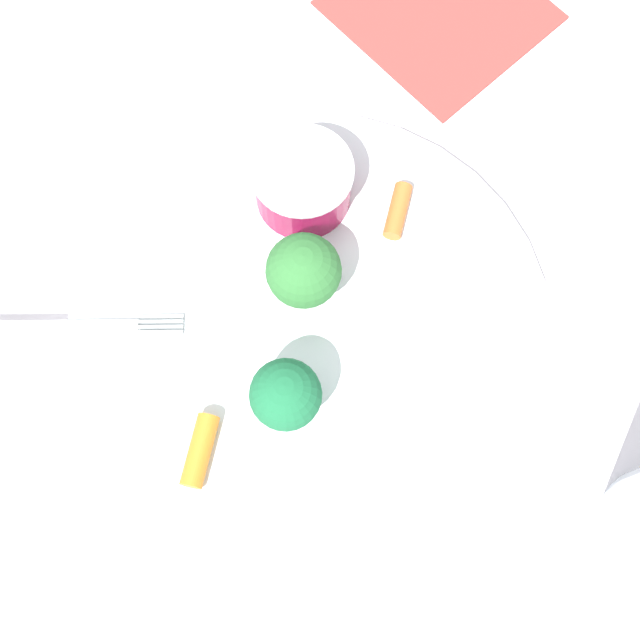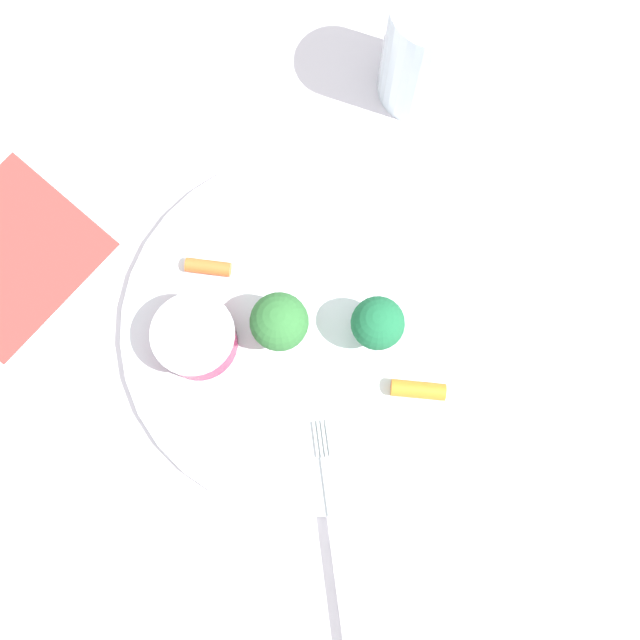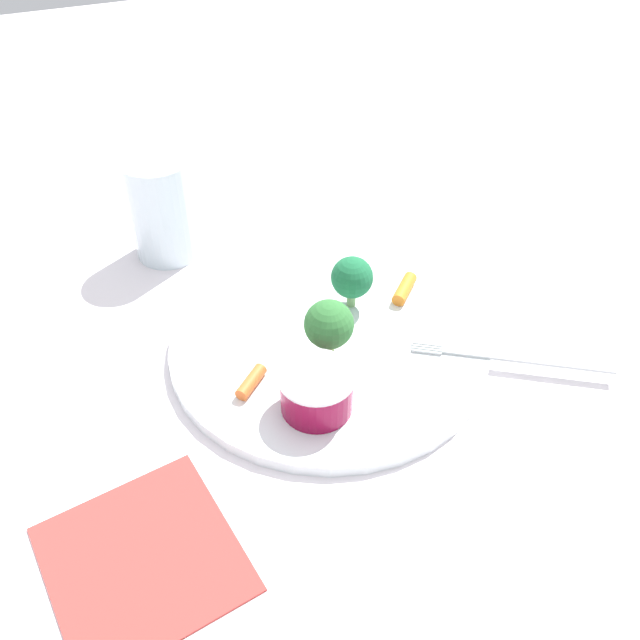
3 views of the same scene
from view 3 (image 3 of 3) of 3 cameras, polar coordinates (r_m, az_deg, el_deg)
The scene contains 10 objects.
ground_plane at distance 0.66m, azimuth 0.73°, elevation -2.30°, with size 2.40×2.40×0.00m, color silver.
plate at distance 0.65m, azimuth 0.73°, elevation -1.92°, with size 0.30×0.30×0.01m, color white.
sauce_cup at distance 0.57m, azimuth -0.29°, elevation -6.02°, with size 0.06×0.06×0.04m.
broccoli_floret_0 at distance 0.61m, azimuth 0.76°, elevation -0.41°, with size 0.05×0.05×0.06m.
broccoli_floret_1 at distance 0.67m, azimuth 2.71°, elevation 3.57°, with size 0.04×0.04×0.06m.
carrot_stick_0 at distance 0.70m, azimuth 7.11°, elevation 2.63°, with size 0.01×0.01×0.04m, color orange.
carrot_stick_1 at distance 0.60m, azimuth -5.82°, elevation -5.19°, with size 0.01×0.01×0.04m, color orange.
fork at distance 0.65m, azimuth 15.55°, elevation -3.12°, with size 0.11×0.16×0.00m.
drinking_glass at distance 0.77m, azimuth -13.12°, elevation 9.12°, with size 0.07×0.07×0.11m, color silver.
napkin at distance 0.53m, azimuth -14.71°, elevation -18.80°, with size 0.14×0.13×0.00m, color #B73B35.
Camera 3 is at (0.44, -0.19, 0.45)m, focal length 38.03 mm.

